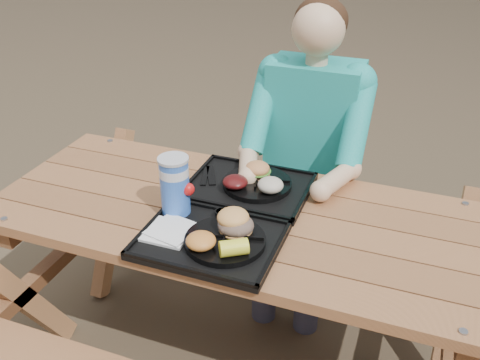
% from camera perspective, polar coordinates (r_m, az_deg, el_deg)
% --- Properties ---
extents(ground, '(60.00, 60.00, 0.00)m').
position_cam_1_polar(ground, '(2.39, -0.00, -18.61)').
color(ground, '#999999').
rests_on(ground, ground).
extents(picnic_table, '(1.80, 1.49, 0.75)m').
position_cam_1_polar(picnic_table, '(2.13, -0.00, -11.89)').
color(picnic_table, '#999999').
rests_on(picnic_table, ground).
extents(tray_near, '(0.45, 0.35, 0.02)m').
position_cam_1_polar(tray_near, '(1.74, -3.21, -6.53)').
color(tray_near, black).
rests_on(tray_near, picnic_table).
extents(tray_far, '(0.45, 0.35, 0.02)m').
position_cam_1_polar(tray_far, '(2.02, 0.95, -0.86)').
color(tray_far, black).
rests_on(tray_far, picnic_table).
extents(plate_near, '(0.26, 0.26, 0.02)m').
position_cam_1_polar(plate_near, '(1.71, -1.60, -6.48)').
color(plate_near, black).
rests_on(plate_near, tray_near).
extents(plate_far, '(0.26, 0.26, 0.02)m').
position_cam_1_polar(plate_far, '(2.01, 1.85, -0.39)').
color(plate_far, black).
rests_on(plate_far, tray_far).
extents(napkin_stack, '(0.15, 0.15, 0.02)m').
position_cam_1_polar(napkin_stack, '(1.77, -7.61, -5.45)').
color(napkin_stack, white).
rests_on(napkin_stack, tray_near).
extents(soda_cup, '(0.10, 0.10, 0.20)m').
position_cam_1_polar(soda_cup, '(1.83, -6.96, -0.71)').
color(soda_cup, blue).
rests_on(soda_cup, tray_near).
extents(condiment_bbq, '(0.05, 0.05, 0.03)m').
position_cam_1_polar(condiment_bbq, '(1.82, -1.91, -3.71)').
color(condiment_bbq, '#340D05').
rests_on(condiment_bbq, tray_near).
extents(condiment_mustard, '(0.06, 0.06, 0.03)m').
position_cam_1_polar(condiment_mustard, '(1.81, -0.17, -3.89)').
color(condiment_mustard, yellow).
rests_on(condiment_mustard, tray_near).
extents(sandwich, '(0.11, 0.11, 0.11)m').
position_cam_1_polar(sandwich, '(1.70, -0.46, -3.90)').
color(sandwich, '#EBA153').
rests_on(sandwich, plate_near).
extents(mac_cheese, '(0.09, 0.09, 0.05)m').
position_cam_1_polar(mac_cheese, '(1.65, -4.20, -6.50)').
color(mac_cheese, orange).
rests_on(mac_cheese, plate_near).
extents(corn_cob, '(0.12, 0.12, 0.05)m').
position_cam_1_polar(corn_cob, '(1.62, -0.66, -7.23)').
color(corn_cob, '#FEFA35').
rests_on(corn_cob, plate_near).
extents(cutlery_far, '(0.09, 0.15, 0.01)m').
position_cam_1_polar(cutlery_far, '(2.08, -3.11, 0.50)').
color(cutlery_far, black).
rests_on(cutlery_far, tray_far).
extents(burger, '(0.10, 0.10, 0.09)m').
position_cam_1_polar(burger, '(2.02, 1.86, 1.54)').
color(burger, '#D7874C').
rests_on(burger, plate_far).
extents(baked_beans, '(0.09, 0.09, 0.04)m').
position_cam_1_polar(baked_beans, '(1.96, -0.52, -0.21)').
color(baked_beans, '#4C0F10').
rests_on(baked_beans, plate_far).
extents(potato_salad, '(0.09, 0.09, 0.05)m').
position_cam_1_polar(potato_salad, '(1.93, 3.27, -0.54)').
color(potato_salad, beige).
rests_on(potato_salad, plate_far).
extents(diner, '(0.48, 0.84, 1.28)m').
position_cam_1_polar(diner, '(2.42, 7.34, 1.06)').
color(diner, '#1997B4').
rests_on(diner, ground).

